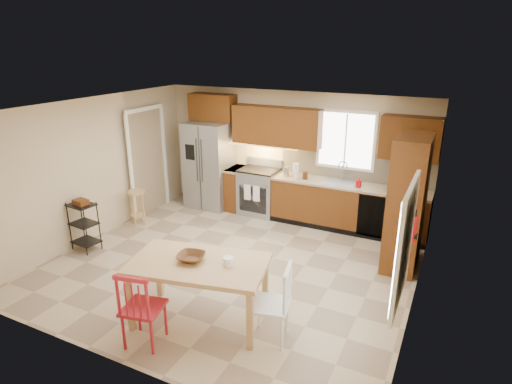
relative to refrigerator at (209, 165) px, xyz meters
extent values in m
plane|color=tan|center=(1.70, -2.12, -0.91)|extent=(5.50, 5.50, 0.00)
cube|color=silver|center=(1.70, -2.12, 1.59)|extent=(5.50, 5.00, 0.02)
cube|color=#CCB793|center=(1.70, 0.38, 0.34)|extent=(5.50, 0.02, 2.50)
cube|color=#CCB793|center=(1.70, -4.62, 0.34)|extent=(5.50, 0.02, 2.50)
cube|color=#CCB793|center=(-1.05, -2.12, 0.34)|extent=(0.02, 5.00, 2.50)
cube|color=#CCB793|center=(4.45, -2.12, 0.34)|extent=(0.02, 5.00, 2.50)
cube|color=gray|center=(0.00, 0.00, 0.00)|extent=(0.92, 0.75, 1.82)
cube|color=gray|center=(1.15, 0.06, -0.45)|extent=(0.76, 0.63, 0.92)
cube|color=brown|center=(0.60, 0.08, -0.46)|extent=(0.30, 0.60, 0.90)
cube|color=brown|center=(2.99, 0.08, -0.46)|extent=(2.92, 0.60, 0.90)
cube|color=black|center=(3.55, -0.22, -0.46)|extent=(0.60, 0.02, 0.78)
cube|color=beige|center=(2.99, 0.36, 0.27)|extent=(2.92, 0.03, 0.55)
cube|color=#59310E|center=(0.00, 0.20, 1.19)|extent=(1.00, 0.35, 0.55)
cube|color=#59310E|center=(1.45, 0.20, 0.92)|extent=(1.80, 0.35, 0.75)
cube|color=#59310E|center=(3.95, 0.20, 0.92)|extent=(1.00, 0.35, 0.75)
cube|color=white|center=(2.80, 0.35, 0.74)|extent=(1.12, 0.04, 1.12)
cube|color=gray|center=(2.80, 0.08, -0.05)|extent=(0.62, 0.46, 0.16)
cube|color=#FFBF66|center=(1.15, 0.17, 0.52)|extent=(1.60, 0.30, 0.01)
imported|color=red|center=(3.18, -0.02, 0.09)|extent=(0.09, 0.09, 0.19)
cylinder|color=white|center=(1.95, 0.03, 0.13)|extent=(0.12, 0.12, 0.28)
cylinder|color=gray|center=(1.75, 0.03, 0.08)|extent=(0.11, 0.11, 0.18)
cylinder|color=#502E15|center=(2.15, 0.00, 0.06)|extent=(0.10, 0.10, 0.14)
cube|color=brown|center=(4.13, -0.93, 0.14)|extent=(0.50, 0.95, 2.10)
cylinder|color=red|center=(4.33, -1.98, 0.19)|extent=(0.12, 0.12, 0.36)
cube|color=white|center=(4.38, -3.27, 0.54)|extent=(0.04, 1.02, 1.32)
cube|color=#8C7A59|center=(-0.97, -0.82, 0.14)|extent=(0.04, 0.95, 2.10)
imported|color=#502E15|center=(1.95, -3.55, -0.08)|extent=(0.40, 0.40, 0.08)
cylinder|color=white|center=(2.42, -3.45, -0.05)|extent=(0.16, 0.16, 0.15)
camera|label=1|loc=(4.74, -7.42, 2.48)|focal=30.00mm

